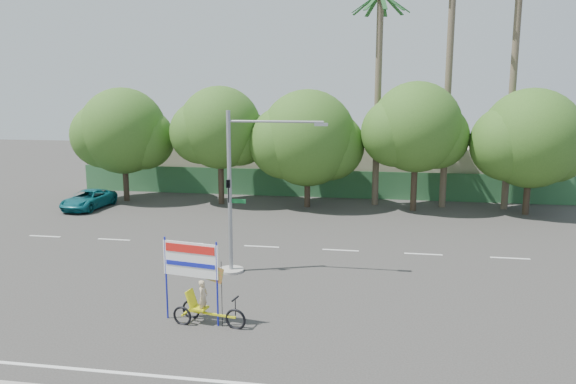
# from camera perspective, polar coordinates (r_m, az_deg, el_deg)

# --- Properties ---
(ground) EXTENTS (120.00, 120.00, 0.00)m
(ground) POSITION_cam_1_polar(r_m,az_deg,el_deg) (20.78, -1.95, -11.86)
(ground) COLOR #33302D
(ground) RESTS_ON ground
(fence) EXTENTS (38.00, 0.08, 2.00)m
(fence) POSITION_cam_1_polar(r_m,az_deg,el_deg) (41.10, 4.00, 0.82)
(fence) COLOR #336B3D
(fence) RESTS_ON ground
(building_left) EXTENTS (12.00, 8.00, 4.00)m
(building_left) POSITION_cam_1_polar(r_m,az_deg,el_deg) (47.29, -7.61, 3.26)
(building_left) COLOR #B4AB8F
(building_left) RESTS_ON ground
(building_right) EXTENTS (14.00, 8.00, 3.60)m
(building_right) POSITION_cam_1_polar(r_m,az_deg,el_deg) (45.43, 14.68, 2.45)
(building_right) COLOR #B4AB8F
(building_right) RESTS_ON ground
(tree_far_left) EXTENTS (7.14, 6.00, 7.96)m
(tree_far_left) POSITION_cam_1_polar(r_m,az_deg,el_deg) (41.07, -16.44, 5.71)
(tree_far_left) COLOR #473828
(tree_far_left) RESTS_ON ground
(tree_left) EXTENTS (6.66, 5.60, 8.07)m
(tree_left) POSITION_cam_1_polar(r_m,az_deg,el_deg) (38.51, -6.99, 6.20)
(tree_left) COLOR #473828
(tree_left) RESTS_ON ground
(tree_center) EXTENTS (7.62, 6.40, 7.85)m
(tree_center) POSITION_cam_1_polar(r_m,az_deg,el_deg) (37.31, 1.93, 5.22)
(tree_center) COLOR #473828
(tree_center) RESTS_ON ground
(tree_right) EXTENTS (6.90, 5.80, 8.36)m
(tree_right) POSITION_cam_1_polar(r_m,az_deg,el_deg) (36.98, 12.82, 6.12)
(tree_right) COLOR #473828
(tree_right) RESTS_ON ground
(tree_far_right) EXTENTS (7.38, 6.20, 7.94)m
(tree_far_right) POSITION_cam_1_polar(r_m,az_deg,el_deg) (38.07, 23.38, 4.74)
(tree_far_right) COLOR #473828
(tree_far_right) RESTS_ON ground
(palm_tall) EXTENTS (3.73, 3.79, 17.45)m
(palm_tall) POSITION_cam_1_polar(r_m,az_deg,el_deg) (38.63, 16.14, 13.92)
(palm_tall) COLOR #70604C
(palm_tall) RESTS_ON ground
(palm_mid) EXTENTS (3.73, 3.79, 15.45)m
(palm_mid) POSITION_cam_1_polar(r_m,az_deg,el_deg) (39.21, 22.00, 11.96)
(palm_mid) COLOR #70604C
(palm_mid) RESTS_ON ground
(palm_short) EXTENTS (3.73, 3.79, 14.45)m
(palm_short) POSITION_cam_1_polar(r_m,az_deg,el_deg) (38.34, 9.18, 11.82)
(palm_short) COLOR #70604C
(palm_short) RESTS_ON ground
(traffic_signal) EXTENTS (4.72, 1.10, 7.00)m
(traffic_signal) POSITION_cam_1_polar(r_m,az_deg,el_deg) (24.12, -5.23, -1.47)
(traffic_signal) COLOR gray
(traffic_signal) RESTS_ON ground
(trike_billboard) EXTENTS (2.99, 0.97, 2.98)m
(trike_billboard) POSITION_cam_1_polar(r_m,az_deg,el_deg) (19.48, -9.03, -9.78)
(trike_billboard) COLOR black
(trike_billboard) RESTS_ON ground
(pickup_truck) EXTENTS (2.34, 4.56, 1.23)m
(pickup_truck) POSITION_cam_1_polar(r_m,az_deg,el_deg) (39.56, -19.63, -0.72)
(pickup_truck) COLOR #0F606A
(pickup_truck) RESTS_ON ground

